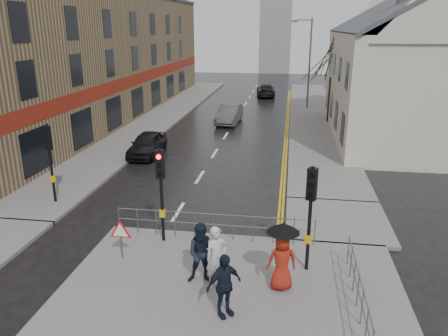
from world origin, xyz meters
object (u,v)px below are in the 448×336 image
(car_parked, at_px, (147,144))
(car_mid, at_px, (229,114))
(pedestrian_d, at_px, (224,285))
(pedestrian_with_umbrella, at_px, (282,254))
(pedestrian_a, at_px, (217,257))
(pedestrian_b, at_px, (202,254))

(car_parked, distance_m, car_mid, 10.40)
(pedestrian_d, distance_m, car_mid, 24.62)
(car_parked, bearing_deg, car_mid, 69.32)
(pedestrian_with_umbrella, height_order, car_parked, pedestrian_with_umbrella)
(pedestrian_a, height_order, pedestrian_b, pedestrian_b)
(pedestrian_b, bearing_deg, car_parked, 107.51)
(car_parked, bearing_deg, pedestrian_a, -64.48)
(pedestrian_a, bearing_deg, car_parked, 82.71)
(car_mid, bearing_deg, pedestrian_with_umbrella, -75.22)
(pedestrian_b, relative_size, car_mid, 0.43)
(pedestrian_b, height_order, car_mid, pedestrian_b)
(pedestrian_d, bearing_deg, pedestrian_with_umbrella, 3.19)
(pedestrian_a, relative_size, pedestrian_with_umbrella, 0.89)
(pedestrian_a, bearing_deg, pedestrian_d, -106.18)
(pedestrian_b, height_order, pedestrian_with_umbrella, pedestrian_with_umbrella)
(car_parked, bearing_deg, pedestrian_b, -65.89)
(pedestrian_d, relative_size, car_parked, 0.44)
(pedestrian_b, bearing_deg, car_mid, 88.97)
(pedestrian_a, height_order, pedestrian_with_umbrella, pedestrian_with_umbrella)
(pedestrian_b, xyz_separation_m, pedestrian_d, (0.87, -1.48, -0.04))
(pedestrian_d, xyz_separation_m, car_parked, (-6.90, 14.63, -0.34))
(pedestrian_with_umbrella, distance_m, pedestrian_d, 2.09)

